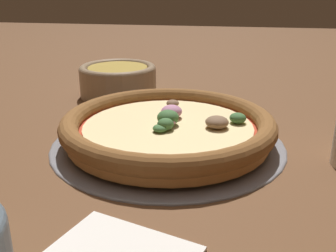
% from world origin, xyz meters
% --- Properties ---
extents(ground_plane, '(3.00, 3.00, 0.00)m').
position_xyz_m(ground_plane, '(0.00, 0.00, 0.00)').
color(ground_plane, brown).
extents(pizza_tray, '(0.32, 0.32, 0.01)m').
position_xyz_m(pizza_tray, '(0.00, 0.00, 0.00)').
color(pizza_tray, gray).
rests_on(pizza_tray, ground_plane).
extents(pizza, '(0.30, 0.30, 0.04)m').
position_xyz_m(pizza, '(-0.00, -0.00, 0.03)').
color(pizza, '#BC7F42').
rests_on(pizza, pizza_tray).
extents(bowl_near, '(0.15, 0.15, 0.06)m').
position_xyz_m(bowl_near, '(0.14, -0.23, 0.03)').
color(bowl_near, '#9E8466').
rests_on(bowl_near, ground_plane).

